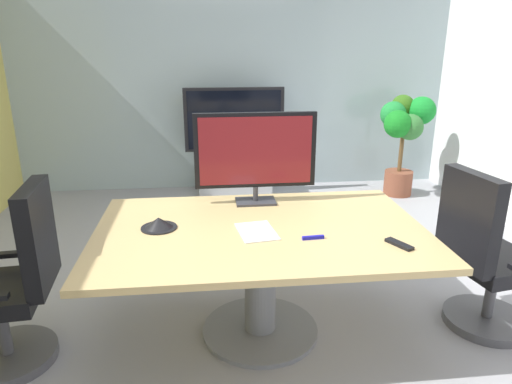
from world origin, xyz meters
name	(u,v)px	position (x,y,z in m)	size (l,w,h in m)	color
ground_plane	(266,318)	(0.00, 0.00, 0.00)	(7.30, 7.30, 0.00)	#99999E
wall_back_glass_partition	(234,83)	(0.00, 3.15, 1.33)	(5.48, 0.10, 2.65)	#9EB2B7
conference_table	(260,253)	(-0.06, -0.14, 0.57)	(2.01, 1.29, 0.74)	tan
office_chair_left	(14,292)	(-1.50, -0.26, 0.46)	(0.61, 0.59, 1.09)	#4C4C51
office_chair_right	(484,265)	(1.38, -0.24, 0.46)	(0.63, 0.61, 1.09)	#4C4C51
tv_monitor	(255,153)	(-0.04, 0.33, 1.10)	(0.84, 0.18, 0.64)	#333338
wall_display_unit	(235,159)	(-0.03, 2.80, 0.44)	(1.20, 0.36, 1.31)	#B7BABC
potted_plant	(404,130)	(1.99, 2.49, 0.82)	(0.70, 0.63, 1.21)	brown
conference_phone	(159,224)	(-0.68, -0.08, 0.77)	(0.22, 0.22, 0.07)	black
remote_control	(399,244)	(0.68, -0.48, 0.75)	(0.05, 0.17, 0.02)	black
whiteboard_marker	(313,238)	(0.22, -0.34, 0.75)	(0.13, 0.02, 0.02)	#1919A5
paper_notepad	(257,232)	(-0.09, -0.21, 0.75)	(0.21, 0.30, 0.01)	white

